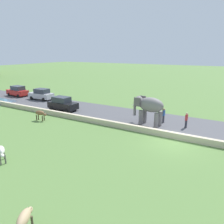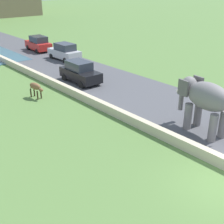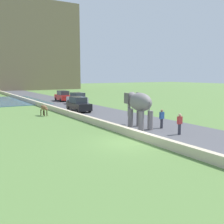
{
  "view_description": "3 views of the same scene",
  "coord_description": "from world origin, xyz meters",
  "px_view_note": "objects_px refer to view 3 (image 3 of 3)",
  "views": [
    {
      "loc": [
        -17.02,
        -4.04,
        7.48
      ],
      "look_at": [
        1.76,
        6.8,
        1.37
      ],
      "focal_mm": 34.61,
      "sensor_mm": 36.0,
      "label": 1
    },
    {
      "loc": [
        -10.35,
        -4.93,
        8.02
      ],
      "look_at": [
        -0.72,
        6.3,
        1.47
      ],
      "focal_mm": 48.42,
      "sensor_mm": 36.0,
      "label": 2
    },
    {
      "loc": [
        -10.0,
        -14.11,
        4.45
      ],
      "look_at": [
        1.45,
        4.39,
        1.41
      ],
      "focal_mm": 43.04,
      "sensor_mm": 36.0,
      "label": 3
    }
  ],
  "objects_px": {
    "person_beside_elephant": "(162,119)",
    "car_black": "(79,104)",
    "car_red": "(63,96)",
    "person_trailing": "(180,124)",
    "elephant": "(139,104)",
    "cow_brown": "(44,108)",
    "car_silver": "(77,99)"
  },
  "relations": [
    {
      "from": "car_red",
      "to": "person_trailing",
      "type": "bearing_deg",
      "value": -94.26
    },
    {
      "from": "elephant",
      "to": "person_beside_elephant",
      "type": "distance_m",
      "value": 2.22
    },
    {
      "from": "car_black",
      "to": "cow_brown",
      "type": "bearing_deg",
      "value": -169.04
    },
    {
      "from": "person_trailing",
      "to": "cow_brown",
      "type": "relative_size",
      "value": 1.15
    },
    {
      "from": "person_trailing",
      "to": "cow_brown",
      "type": "xyz_separation_m",
      "value": [
        -5.54,
        14.57,
        -0.04
      ]
    },
    {
      "from": "person_trailing",
      "to": "car_red",
      "type": "distance_m",
      "value": 28.63
    },
    {
      "from": "car_silver",
      "to": "car_red",
      "type": "bearing_deg",
      "value": 90.05
    },
    {
      "from": "elephant",
      "to": "person_trailing",
      "type": "height_order",
      "value": "elephant"
    },
    {
      "from": "person_beside_elephant",
      "to": "car_black",
      "type": "relative_size",
      "value": 0.4
    },
    {
      "from": "elephant",
      "to": "cow_brown",
      "type": "xyz_separation_m",
      "value": [
        -4.54,
        10.94,
        -1.2
      ]
    },
    {
      "from": "elephant",
      "to": "person_beside_elephant",
      "type": "xyz_separation_m",
      "value": [
        1.48,
        -1.17,
        -1.16
      ]
    },
    {
      "from": "car_silver",
      "to": "elephant",
      "type": "bearing_deg",
      "value": -99.27
    },
    {
      "from": "elephant",
      "to": "car_red",
      "type": "xyz_separation_m",
      "value": [
        3.12,
        24.91,
        -1.14
      ]
    },
    {
      "from": "car_silver",
      "to": "car_black",
      "type": "bearing_deg",
      "value": -113.23
    },
    {
      "from": "car_black",
      "to": "car_red",
      "type": "height_order",
      "value": "same"
    },
    {
      "from": "car_black",
      "to": "car_red",
      "type": "relative_size",
      "value": 0.99
    },
    {
      "from": "elephant",
      "to": "car_black",
      "type": "bearing_deg",
      "value": 90.12
    },
    {
      "from": "person_trailing",
      "to": "car_silver",
      "type": "distance_m",
      "value": 22.88
    },
    {
      "from": "elephant",
      "to": "cow_brown",
      "type": "distance_m",
      "value": 11.9
    },
    {
      "from": "person_beside_elephant",
      "to": "person_trailing",
      "type": "xyz_separation_m",
      "value": [
        -0.48,
        -2.46,
        0.0
      ]
    },
    {
      "from": "person_trailing",
      "to": "car_black",
      "type": "bearing_deg",
      "value": 93.78
    },
    {
      "from": "elephant",
      "to": "cow_brown",
      "type": "bearing_deg",
      "value": 112.57
    },
    {
      "from": "car_red",
      "to": "cow_brown",
      "type": "relative_size",
      "value": 2.87
    },
    {
      "from": "car_black",
      "to": "car_red",
      "type": "bearing_deg",
      "value": 76.5
    },
    {
      "from": "car_red",
      "to": "person_beside_elephant",
      "type": "bearing_deg",
      "value": -93.61
    },
    {
      "from": "person_trailing",
      "to": "car_black",
      "type": "relative_size",
      "value": 0.4
    },
    {
      "from": "elephant",
      "to": "car_red",
      "type": "height_order",
      "value": "elephant"
    },
    {
      "from": "person_beside_elephant",
      "to": "car_silver",
      "type": "bearing_deg",
      "value": 85.36
    },
    {
      "from": "person_trailing",
      "to": "cow_brown",
      "type": "bearing_deg",
      "value": 110.82
    },
    {
      "from": "person_beside_elephant",
      "to": "person_trailing",
      "type": "height_order",
      "value": "same"
    },
    {
      "from": "cow_brown",
      "to": "car_black",
      "type": "bearing_deg",
      "value": 10.96
    },
    {
      "from": "cow_brown",
      "to": "person_trailing",
      "type": "bearing_deg",
      "value": -69.18
    }
  ]
}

